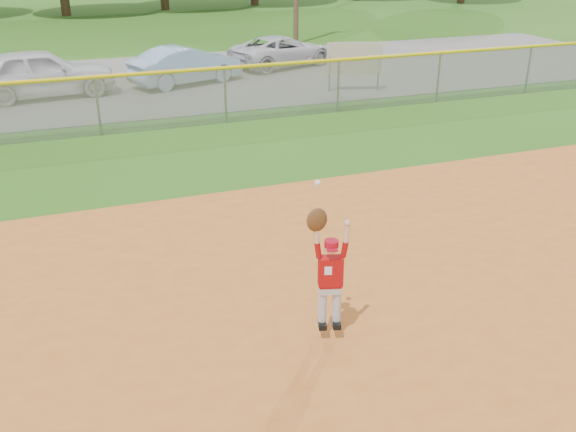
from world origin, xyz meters
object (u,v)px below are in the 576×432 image
object	(u,v)px
ballplayer	(328,270)
car_white_a	(41,73)
car_blue	(186,65)
car_white_b	(282,51)
sponsor_sign	(354,59)

from	to	relation	value
ballplayer	car_white_a	bearing A→B (deg)	101.61
car_white_a	car_blue	bearing A→B (deg)	-92.62
car_white_a	car_white_b	world-z (taller)	car_white_a
sponsor_sign	car_blue	bearing A→B (deg)	148.69
sponsor_sign	ballplayer	world-z (taller)	ballplayer
car_blue	ballplayer	world-z (taller)	ballplayer
sponsor_sign	ballplayer	xyz separation A→B (m)	(-6.39, -12.45, -0.05)
car_white_a	ballplayer	world-z (taller)	ballplayer
car_white_a	car_blue	world-z (taller)	car_white_a
car_blue	sponsor_sign	world-z (taller)	sponsor_sign
car_white_a	ballplayer	distance (m)	15.42
car_blue	car_white_b	xyz separation A→B (m)	(4.14, 1.82, -0.05)
car_blue	car_white_b	world-z (taller)	car_blue
car_blue	sponsor_sign	bearing A→B (deg)	-140.85
car_blue	ballplayer	bearing A→B (deg)	154.85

